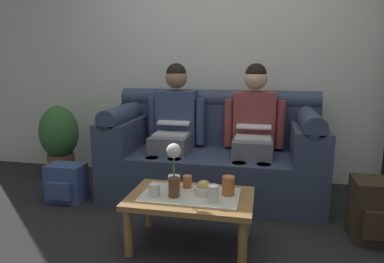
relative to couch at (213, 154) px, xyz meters
name	(u,v)px	position (x,y,z in m)	size (l,w,h in m)	color
ground_plane	(185,257)	(0.00, -1.17, -0.38)	(14.00, 14.00, 0.00)	black
back_wall_patterned	(222,40)	(0.00, 0.53, 1.07)	(6.00, 0.12, 2.90)	silver
couch	(213,154)	(0.00, 0.00, 0.00)	(1.96, 0.88, 0.96)	#2D3851
person_left	(174,123)	(-0.37, 0.00, 0.28)	(0.56, 0.67, 1.22)	#595B66
person_right	(254,126)	(0.37, 0.00, 0.28)	(0.56, 0.67, 1.22)	#595B66
coffee_table	(190,202)	(0.00, -1.01, -0.07)	(0.83, 0.52, 0.37)	olive
flower_vase	(174,168)	(-0.10, -1.07, 0.19)	(0.09, 0.09, 0.36)	brown
snack_bowl	(204,189)	(0.09, -0.99, 0.03)	(0.13, 0.13, 0.10)	silver
cup_near_left	(174,183)	(-0.13, -0.95, 0.04)	(0.08, 0.08, 0.10)	white
cup_near_right	(187,182)	(-0.05, -0.89, 0.04)	(0.06, 0.06, 0.09)	#B26633
cup_far_center	(228,186)	(0.25, -0.97, 0.06)	(0.08, 0.08, 0.13)	#B26633
cup_far_left	(154,190)	(-0.22, -1.08, 0.03)	(0.07, 0.07, 0.08)	silver
cup_far_right	(213,193)	(0.17, -1.10, 0.05)	(0.07, 0.07, 0.11)	silver
backpack_left	(66,183)	(-1.25, -0.49, -0.21)	(0.33, 0.25, 0.34)	#33477A
backpack_right	(375,211)	(1.25, -0.67, -0.16)	(0.32, 0.32, 0.44)	#2D2319
potted_plant	(59,139)	(-1.66, 0.08, 0.06)	(0.40, 0.40, 0.78)	brown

